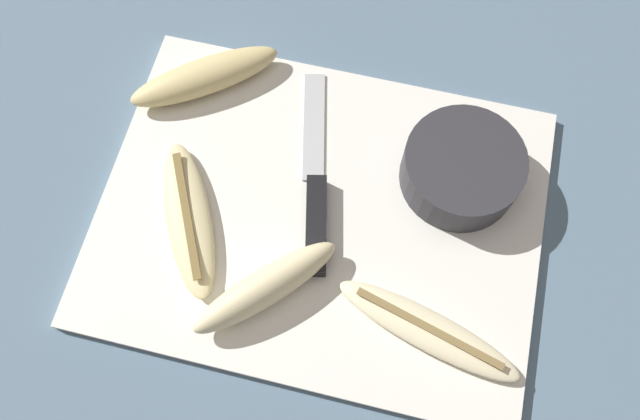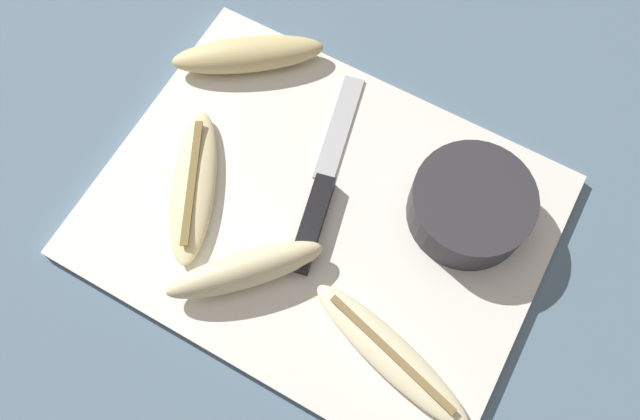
% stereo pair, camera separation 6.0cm
% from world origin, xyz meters
% --- Properties ---
extents(ground_plane, '(4.00, 4.00, 0.00)m').
position_xyz_m(ground_plane, '(0.00, 0.00, 0.00)').
color(ground_plane, slate).
extents(cutting_board, '(0.44, 0.34, 0.01)m').
position_xyz_m(cutting_board, '(0.00, 0.00, 0.01)').
color(cutting_board, white).
rests_on(cutting_board, ground_plane).
extents(knife, '(0.07, 0.23, 0.02)m').
position_xyz_m(knife, '(-0.01, 0.00, 0.02)').
color(knife, black).
rests_on(knife, cutting_board).
extents(banana_spotted_left, '(0.16, 0.13, 0.03)m').
position_xyz_m(banana_spotted_left, '(-0.15, 0.12, 0.03)').
color(banana_spotted_left, '#DBC684').
rests_on(banana_spotted_left, cutting_board).
extents(banana_soft_right, '(0.11, 0.17, 0.02)m').
position_xyz_m(banana_soft_right, '(-0.12, -0.04, 0.02)').
color(banana_soft_right, beige).
rests_on(banana_soft_right, cutting_board).
extents(banana_cream_curved, '(0.13, 0.13, 0.04)m').
position_xyz_m(banana_cream_curved, '(-0.03, -0.09, 0.03)').
color(banana_cream_curved, beige).
rests_on(banana_cream_curved, cutting_board).
extents(banana_bright_far, '(0.19, 0.08, 0.02)m').
position_xyz_m(banana_bright_far, '(0.12, -0.09, 0.02)').
color(banana_bright_far, beige).
rests_on(banana_bright_far, cutting_board).
extents(prep_bowl, '(0.12, 0.12, 0.05)m').
position_xyz_m(prep_bowl, '(0.13, 0.07, 0.04)').
color(prep_bowl, '#2D2D33').
rests_on(prep_bowl, cutting_board).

